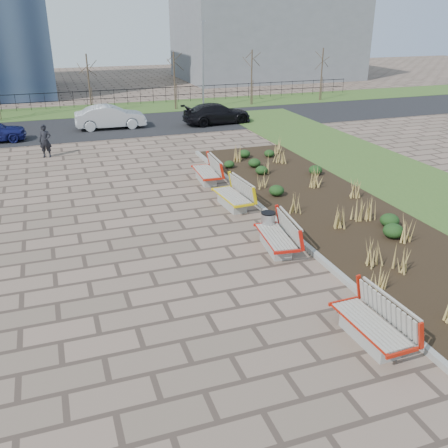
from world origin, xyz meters
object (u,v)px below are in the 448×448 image
object	(u,v)px
car_silver	(110,117)
car_black	(217,113)
litter_bin	(268,225)
bench_c	(232,194)
lamp_east	(203,66)
bench_b	(276,235)
bench_a	(371,322)
pedestrian	(45,141)
bench_d	(206,170)

from	to	relation	value
car_silver	car_black	bearing A→B (deg)	-94.85
litter_bin	car_black	xyz separation A→B (m)	(4.07, 17.06, 0.25)
litter_bin	car_silver	xyz separation A→B (m)	(-2.52, 17.88, 0.31)
bench_c	litter_bin	distance (m)	2.84
lamp_east	bench_c	bearing A→B (deg)	-104.30
bench_b	lamp_east	bearing A→B (deg)	84.56
bench_b	lamp_east	xyz separation A→B (m)	(5.00, 23.39, 2.54)
bench_c	bench_a	bearing A→B (deg)	-93.85
pedestrian	car_black	xyz separation A→B (m)	(10.47, 4.75, -0.15)
lamp_east	car_silver	bearing A→B (deg)	-148.16
bench_b	bench_d	world-z (taller)	same
bench_a	car_black	bearing A→B (deg)	77.50
bench_a	lamp_east	size ratio (longest dim) A/B	0.35
bench_b	lamp_east	world-z (taller)	lamp_east
bench_b	litter_bin	distance (m)	0.96
bench_c	lamp_east	size ratio (longest dim) A/B	0.35
litter_bin	lamp_east	xyz separation A→B (m)	(4.83, 22.44, 2.63)
bench_b	car_silver	distance (m)	18.97
car_silver	bench_a	bearing A→B (deg)	-172.12
car_silver	lamp_east	size ratio (longest dim) A/B	0.70
car_silver	car_black	distance (m)	6.64
bench_b	car_black	size ratio (longest dim) A/B	0.48
car_silver	bench_c	bearing A→B (deg)	-168.92
bench_d	car_black	bearing A→B (deg)	71.65
car_black	pedestrian	bearing A→B (deg)	109.22
bench_c	bench_d	distance (m)	3.16
bench_d	pedestrian	xyz separation A→B (m)	(-6.22, 6.32, 0.31)
pedestrian	lamp_east	xyz separation A→B (m)	(11.22, 10.13, 2.23)
car_black	car_silver	bearing A→B (deg)	77.75
bench_d	bench_c	bearing A→B (deg)	-87.38
pedestrian	car_silver	xyz separation A→B (m)	(3.87, 5.57, -0.09)
bench_d	car_black	distance (m)	11.86
bench_b	car_silver	world-z (taller)	car_silver
bench_b	lamp_east	size ratio (longest dim) A/B	0.35
bench_a	car_silver	size ratio (longest dim) A/B	0.50
bench_b	litter_bin	xyz separation A→B (m)	(0.17, 0.94, -0.09)
bench_a	litter_bin	world-z (taller)	bench_a
bench_c	bench_d	xyz separation A→B (m)	(0.00, 3.16, 0.00)
bench_b	litter_bin	bearing A→B (deg)	86.47
bench_c	pedestrian	distance (m)	11.34
litter_bin	car_black	world-z (taller)	car_black
litter_bin	bench_d	bearing A→B (deg)	91.62
bench_a	pedestrian	size ratio (longest dim) A/B	1.30
bench_a	bench_b	bearing A→B (deg)	88.03
bench_c	lamp_east	distance (m)	20.40
bench_d	litter_bin	world-z (taller)	bench_d
pedestrian	lamp_east	size ratio (longest dim) A/B	0.27
pedestrian	car_silver	bearing A→B (deg)	69.13
pedestrian	car_silver	size ratio (longest dim) A/B	0.38
bench_a	litter_bin	bearing A→B (deg)	86.35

